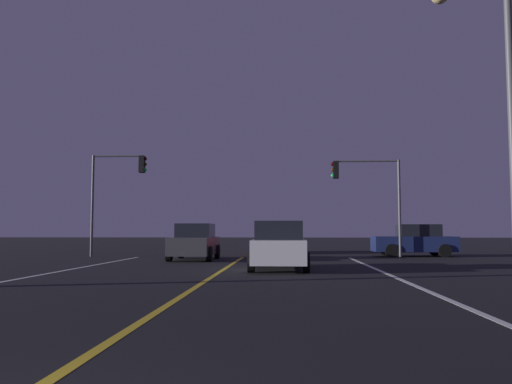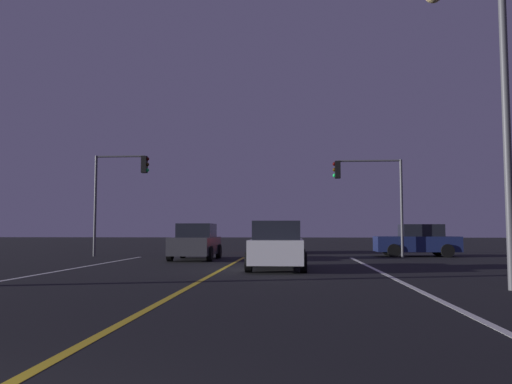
{
  "view_description": "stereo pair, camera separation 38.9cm",
  "coord_description": "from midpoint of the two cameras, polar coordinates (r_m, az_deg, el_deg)",
  "views": [
    {
      "loc": [
        2.17,
        -2.48,
        1.38
      ],
      "look_at": [
        0.95,
        19.43,
        3.0
      ],
      "focal_mm": 36.47,
      "sensor_mm": 36.0,
      "label": 1
    },
    {
      "loc": [
        2.56,
        -2.48,
        1.38
      ],
      "look_at": [
        0.95,
        19.43,
        3.0
      ],
      "focal_mm": 36.47,
      "sensor_mm": 36.0,
      "label": 2
    }
  ],
  "objects": [
    {
      "name": "car_lead_same_lane",
      "position": [
        18.41,
        2.95,
        -5.96
      ],
      "size": [
        2.02,
        4.3,
        1.7
      ],
      "rotation": [
        0.0,
        0.0,
        1.57
      ],
      "color": "black",
      "rests_on": "ground"
    },
    {
      "name": "traffic_light_near_left",
      "position": [
        28.65,
        -14.22,
        1.15
      ],
      "size": [
        2.98,
        0.36,
        5.39
      ],
      "color": "#4C4C51",
      "rests_on": "ground"
    },
    {
      "name": "lane_center_divider",
      "position": [
        11.84,
        -7.48,
        -10.86
      ],
      "size": [
        0.16,
        30.08,
        0.01
      ],
      "primitive_type": "cube",
      "color": "gold",
      "rests_on": "ground"
    },
    {
      "name": "car_crossing_side",
      "position": [
        29.04,
        17.67,
        -5.13
      ],
      "size": [
        4.3,
        2.02,
        1.7
      ],
      "rotation": [
        0.0,
        0.0,
        3.14
      ],
      "color": "black",
      "rests_on": "ground"
    },
    {
      "name": "car_ahead_far",
      "position": [
        32.03,
        3.19,
        -5.22
      ],
      "size": [
        2.02,
        4.3,
        1.7
      ],
      "rotation": [
        0.0,
        0.0,
        1.57
      ],
      "color": "black",
      "rests_on": "ground"
    },
    {
      "name": "car_oncoming",
      "position": [
        24.78,
        -6.16,
        -5.49
      ],
      "size": [
        2.02,
        4.3,
        1.7
      ],
      "rotation": [
        0.0,
        0.0,
        -1.57
      ],
      "color": "black",
      "rests_on": "ground"
    },
    {
      "name": "traffic_light_near_right",
      "position": [
        27.45,
        12.48,
        0.88
      ],
      "size": [
        3.56,
        0.36,
        5.03
      ],
      "rotation": [
        0.0,
        0.0,
        3.14
      ],
      "color": "#4C4C51",
      "rests_on": "ground"
    },
    {
      "name": "street_lamp_right_near",
      "position": [
        13.76,
        24.7,
        10.14
      ],
      "size": [
        1.91,
        0.44,
        7.35
      ],
      "rotation": [
        0.0,
        0.0,
        3.14
      ],
      "color": "#4C4C51",
      "rests_on": "ground"
    },
    {
      "name": "lane_edge_right",
      "position": [
        11.99,
        19.22,
        -10.57
      ],
      "size": [
        0.16,
        30.08,
        0.01
      ],
      "primitive_type": "cube",
      "color": "silver",
      "rests_on": "ground"
    }
  ]
}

